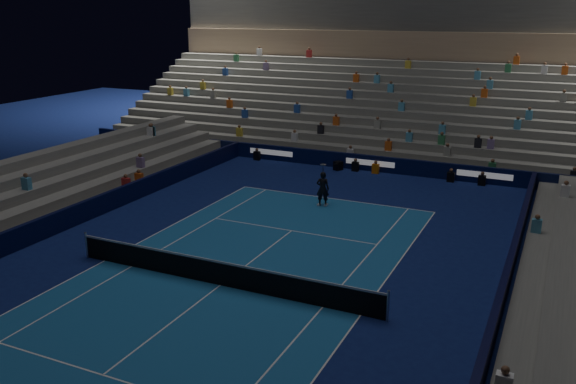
# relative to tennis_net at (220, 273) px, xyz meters

# --- Properties ---
(ground) EXTENTS (90.00, 90.00, 0.00)m
(ground) POSITION_rel_tennis_net_xyz_m (0.00, 0.00, -0.50)
(ground) COLOR #0E1954
(ground) RESTS_ON ground
(court_surface) EXTENTS (10.97, 23.77, 0.01)m
(court_surface) POSITION_rel_tennis_net_xyz_m (0.00, 0.00, -0.50)
(court_surface) COLOR #1B5897
(court_surface) RESTS_ON ground
(sponsor_barrier_far) EXTENTS (44.00, 0.25, 1.00)m
(sponsor_barrier_far) POSITION_rel_tennis_net_xyz_m (0.00, 18.50, -0.00)
(sponsor_barrier_far) COLOR #080E32
(sponsor_barrier_far) RESTS_ON ground
(sponsor_barrier_east) EXTENTS (0.25, 37.00, 1.00)m
(sponsor_barrier_east) POSITION_rel_tennis_net_xyz_m (9.70, 0.00, -0.00)
(sponsor_barrier_east) COLOR black
(sponsor_barrier_east) RESTS_ON ground
(sponsor_barrier_west) EXTENTS (0.25, 37.00, 1.00)m
(sponsor_barrier_west) POSITION_rel_tennis_net_xyz_m (-9.70, 0.00, -0.00)
(sponsor_barrier_west) COLOR black
(sponsor_barrier_west) RESTS_ON ground
(grandstand_main) EXTENTS (44.00, 15.20, 11.20)m
(grandstand_main) POSITION_rel_tennis_net_xyz_m (0.00, 27.90, 2.87)
(grandstand_main) COLOR slate
(grandstand_main) RESTS_ON ground
(tennis_net) EXTENTS (12.90, 0.10, 1.10)m
(tennis_net) POSITION_rel_tennis_net_xyz_m (0.00, 0.00, 0.00)
(tennis_net) COLOR #B2B2B7
(tennis_net) RESTS_ON ground
(tennis_player) EXTENTS (0.75, 0.57, 1.85)m
(tennis_player) POSITION_rel_tennis_net_xyz_m (-0.10, 10.52, 0.42)
(tennis_player) COLOR black
(tennis_player) RESTS_ON ground
(broadcast_camera) EXTENTS (0.60, 0.95, 0.57)m
(broadcast_camera) POSITION_rel_tennis_net_xyz_m (-1.94, 17.78, -0.21)
(broadcast_camera) COLOR black
(broadcast_camera) RESTS_ON ground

